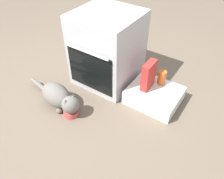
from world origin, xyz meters
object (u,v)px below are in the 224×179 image
(food_bowl, at_px, (71,112))
(cat, at_px, (59,97))
(pantry_cabinet, at_px, (154,95))
(cereal_box, at_px, (148,75))
(oven, at_px, (107,49))
(sauce_jar, at_px, (162,77))

(food_bowl, bearing_deg, cat, 171.41)
(pantry_cabinet, height_order, food_bowl, pantry_cabinet)
(food_bowl, bearing_deg, cereal_box, 52.03)
(food_bowl, xyz_separation_m, cereal_box, (0.47, 0.60, 0.25))
(oven, distance_m, sauce_jar, 0.61)
(sauce_jar, bearing_deg, cereal_box, -123.39)
(pantry_cabinet, height_order, cereal_box, cereal_box)
(cereal_box, bearing_deg, food_bowl, -127.97)
(oven, bearing_deg, sauce_jar, 8.55)
(cat, bearing_deg, food_bowl, -0.00)
(pantry_cabinet, bearing_deg, cat, -140.94)
(food_bowl, bearing_deg, sauce_jar, 52.82)
(oven, bearing_deg, cat, -101.81)
(cat, relative_size, sauce_jar, 5.20)
(cat, bearing_deg, oven, 86.78)
(cat, xyz_separation_m, sauce_jar, (0.71, 0.70, 0.09))
(oven, distance_m, food_bowl, 0.73)
(oven, distance_m, cat, 0.68)
(cat, relative_size, cereal_box, 2.60)
(pantry_cabinet, bearing_deg, food_bowl, -132.51)
(food_bowl, height_order, sauce_jar, sauce_jar)
(pantry_cabinet, relative_size, cereal_box, 1.74)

